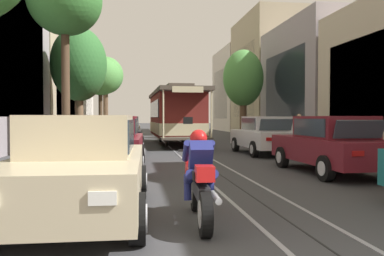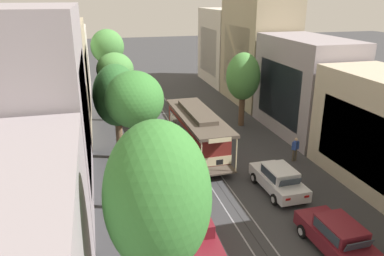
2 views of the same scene
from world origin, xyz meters
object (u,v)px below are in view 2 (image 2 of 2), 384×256
(parked_car_maroon_second_right, at_px, (338,237))
(pedestrian_on_left_pavement, at_px, (295,148))
(parked_car_maroon_second_left, at_px, (194,232))
(parked_car_red_fourth_left, at_px, (152,140))
(parked_car_white_mid_right, at_px, (278,179))
(street_tree_kerb_left_fourth, at_px, (115,70))
(street_tree_kerb_left_mid, at_px, (117,96))
(street_tree_kerb_left_far, at_px, (107,47))
(street_tree_kerb_left_near, at_px, (158,201))
(street_tree_kerb_left_second, at_px, (135,101))
(parked_car_black_mid_left, at_px, (171,177))
(parked_car_beige_fifth_left, at_px, (144,117))
(street_tree_kerb_right_second, at_px, (243,77))
(cable_car_trolley, at_px, (197,132))

(parked_car_maroon_second_right, height_order, pedestrian_on_left_pavement, pedestrian_on_left_pavement)
(parked_car_maroon_second_left, bearing_deg, parked_car_red_fourth_left, 90.43)
(parked_car_white_mid_right, xyz_separation_m, street_tree_kerb_left_fourth, (-8.11, 15.69, 3.91))
(parked_car_red_fourth_left, height_order, street_tree_kerb_left_fourth, street_tree_kerb_left_fourth)
(parked_car_red_fourth_left, height_order, parked_car_white_mid_right, same)
(parked_car_maroon_second_right, relative_size, street_tree_kerb_left_fourth, 0.71)
(parked_car_maroon_second_left, xyz_separation_m, street_tree_kerb_left_mid, (-2.47, 10.97, 3.72))
(street_tree_kerb_left_far, bearing_deg, parked_car_white_mid_right, -70.74)
(parked_car_maroon_second_left, xyz_separation_m, street_tree_kerb_left_near, (-2.31, -4.66, 4.65))
(parked_car_maroon_second_left, height_order, street_tree_kerb_left_second, street_tree_kerb_left_second)
(street_tree_kerb_left_near, xyz_separation_m, street_tree_kerb_left_second, (0.33, 8.48, 0.62))
(pedestrian_on_left_pavement, bearing_deg, parked_car_black_mid_left, -169.34)
(parked_car_maroon_second_left, height_order, parked_car_beige_fifth_left, same)
(parked_car_white_mid_right, distance_m, street_tree_kerb_left_second, 9.65)
(street_tree_kerb_right_second, distance_m, cable_car_trolley, 7.82)
(street_tree_kerb_left_far, relative_size, pedestrian_on_left_pavement, 4.37)
(street_tree_kerb_right_second, bearing_deg, pedestrian_on_left_pavement, -84.56)
(parked_car_beige_fifth_left, distance_m, parked_car_white_mid_right, 15.06)
(parked_car_maroon_second_right, bearing_deg, parked_car_black_mid_left, 128.47)
(street_tree_kerb_left_mid, distance_m, pedestrian_on_left_pavement, 12.72)
(parked_car_maroon_second_right, height_order, street_tree_kerb_left_second, street_tree_kerb_left_second)
(parked_car_maroon_second_right, relative_size, street_tree_kerb_left_near, 0.56)
(parked_car_maroon_second_right, bearing_deg, street_tree_kerb_left_far, 105.78)
(parked_car_maroon_second_right, distance_m, street_tree_kerb_left_near, 9.99)
(street_tree_kerb_left_fourth, relative_size, cable_car_trolley, 0.68)
(parked_car_maroon_second_left, height_order, street_tree_kerb_left_fourth, street_tree_kerb_left_fourth)
(street_tree_kerb_left_fourth, bearing_deg, parked_car_white_mid_right, -62.67)
(parked_car_beige_fifth_left, xyz_separation_m, street_tree_kerb_left_mid, (-2.55, -6.55, 3.72))
(parked_car_white_mid_right, xyz_separation_m, street_tree_kerb_left_second, (-8.08, 0.12, 5.27))
(parked_car_red_fourth_left, relative_size, street_tree_kerb_left_mid, 0.66)
(parked_car_maroon_second_left, bearing_deg, parked_car_beige_fifth_left, 89.73)
(parked_car_red_fourth_left, distance_m, parked_car_white_mid_right, 10.17)
(street_tree_kerb_right_second, xyz_separation_m, cable_car_trolley, (-5.43, -4.96, -2.65))
(street_tree_kerb_left_mid, height_order, pedestrian_on_left_pavement, street_tree_kerb_left_mid)
(parked_car_maroon_second_right, relative_size, street_tree_kerb_left_far, 0.58)
(parked_car_beige_fifth_left, distance_m, parked_car_maroon_second_right, 20.38)
(parked_car_white_mid_right, height_order, street_tree_kerb_right_second, street_tree_kerb_right_second)
(parked_car_white_mid_right, relative_size, cable_car_trolley, 0.48)
(street_tree_kerb_left_fourth, distance_m, cable_car_trolley, 10.73)
(parked_car_maroon_second_left, relative_size, street_tree_kerb_left_fourth, 0.71)
(street_tree_kerb_left_mid, bearing_deg, pedestrian_on_left_pavement, -17.34)
(parked_car_maroon_second_left, xyz_separation_m, pedestrian_on_left_pavement, (9.19, 7.33, 0.18))
(parked_car_beige_fifth_left, bearing_deg, parked_car_white_mid_right, -66.47)
(street_tree_kerb_left_mid, bearing_deg, parked_car_red_fourth_left, 18.97)
(parked_car_red_fourth_left, distance_m, pedestrian_on_left_pavement, 10.30)
(pedestrian_on_left_pavement, bearing_deg, street_tree_kerb_left_fourth, 132.87)
(parked_car_black_mid_left, bearing_deg, street_tree_kerb_left_near, -103.15)
(pedestrian_on_left_pavement, bearing_deg, street_tree_kerb_left_far, 119.48)
(pedestrian_on_left_pavement, bearing_deg, parked_car_maroon_second_left, -141.43)
(street_tree_kerb_left_far, relative_size, street_tree_kerb_right_second, 1.18)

